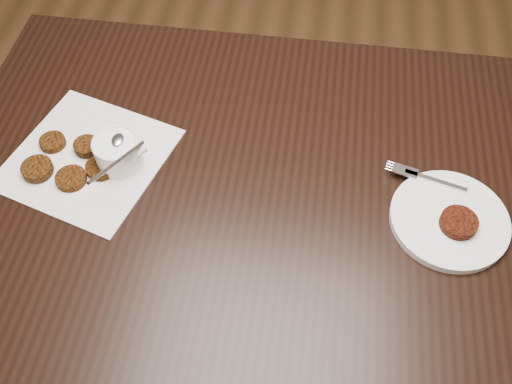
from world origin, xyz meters
The scene contains 6 objects.
floor centered at (0.00, 0.00, 0.00)m, with size 4.00×4.00×0.00m, color brown.
table centered at (0.05, 0.05, 0.38)m, with size 1.38×0.89×0.75m, color black.
napkin centered at (-0.36, 0.07, 0.75)m, with size 0.29×0.29×0.00m, color white.
sauce_ramekin centered at (-0.29, 0.06, 0.82)m, with size 0.12×0.12×0.13m, color white, non-canonical shape.
patty_cluster centered at (-0.39, 0.05, 0.76)m, with size 0.20×0.20×0.02m, color #5E2E0C, non-canonical shape.
plate_with_patty centered at (0.35, 0.01, 0.77)m, with size 0.22×0.22×0.03m, color white, non-canonical shape.
Camera 1 is at (0.07, -0.59, 1.64)m, focal length 39.54 mm.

